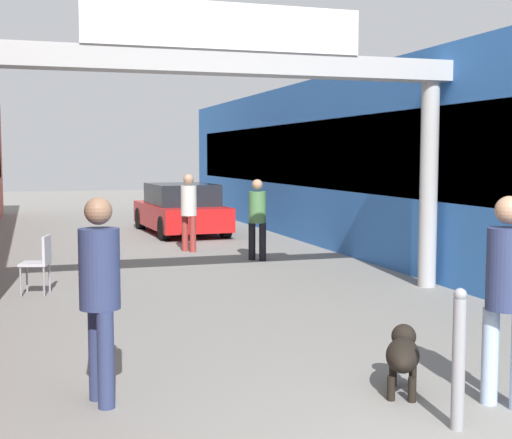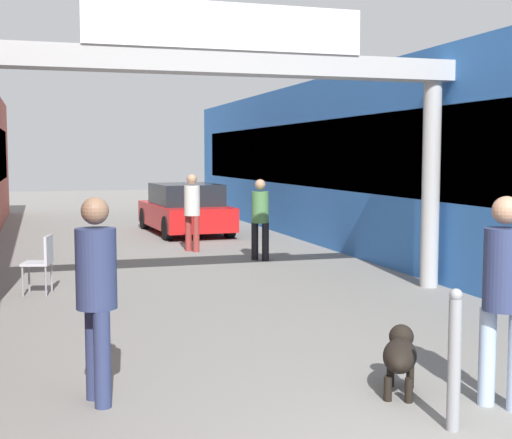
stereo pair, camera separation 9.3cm
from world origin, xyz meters
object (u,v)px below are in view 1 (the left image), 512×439
Objects in this scene: dog_on_leash at (403,353)px; bollard_post_metal at (459,358)px; parked_car_red at (181,209)px; pedestrian_with_dog at (507,287)px; pedestrian_elderly_walking at (189,207)px; pedestrian_companion at (100,286)px; pedestrian_carrying_crate at (257,214)px; cafe_chair_aluminium_nearer at (40,259)px.

dog_on_leash is 0.93m from bollard_post_metal.
pedestrian_with_dog is at bearing -90.37° from parked_car_red.
parked_car_red is (0.74, 14.12, 0.09)m from bollard_post_metal.
dog_on_leash is at bearing -90.84° from pedestrian_elderly_walking.
pedestrian_companion reaches higher than pedestrian_elderly_walking.
pedestrian_companion reaches higher than bollard_post_metal.
pedestrian_with_dog is 1.61× the size of bollard_post_metal.
pedestrian_carrying_crate is at bearing -84.99° from parked_car_red.
bollard_post_metal is at bearing -92.33° from dog_on_leash.
dog_on_leash is (2.57, -0.48, -0.66)m from pedestrian_companion.
cafe_chair_aluminium_nearer is 0.22× the size of parked_car_red.
dog_on_leash is 13.23m from parked_car_red.
parked_car_red is (3.70, 7.66, 0.10)m from cafe_chair_aluminium_nearer.
pedestrian_elderly_walking is 10.51m from bollard_post_metal.
dog_on_leash is at bearing -10.65° from pedestrian_companion.
dog_on_leash is at bearing -93.03° from parked_car_red.
pedestrian_with_dog is 13.81m from parked_car_red.
pedestrian_companion is 2.70m from dog_on_leash.
bollard_post_metal is at bearing -154.27° from pedestrian_with_dog.
cafe_chair_aluminium_nearer is at bearing 118.36° from dog_on_leash.
parked_car_red is (3.27, 12.72, -0.36)m from pedestrian_companion.
cafe_chair_aluminium_nearer is (-3.61, 6.15, -0.47)m from pedestrian_with_dog.
pedestrian_companion is 13.14m from parked_car_red.
pedestrian_carrying_crate is (0.55, 8.51, -0.09)m from pedestrian_with_dog.
dog_on_leash is 6.31m from cafe_chair_aluminium_nearer.
parked_car_red is at bearing 89.63° from pedestrian_with_dog.
pedestrian_companion reaches higher than cafe_chair_aluminium_nearer.
cafe_chair_aluminium_nearer is at bearing 94.80° from pedestrian_companion.
pedestrian_elderly_walking is 1.54× the size of bollard_post_metal.
cafe_chair_aluminium_nearer is at bearing -115.76° from parked_car_red.
bollard_post_metal is at bearing -90.97° from pedestrian_elderly_walking.
pedestrian_with_dog is 1.98× the size of cafe_chair_aluminium_nearer.
pedestrian_elderly_walking is at bearing 52.20° from cafe_chair_aluminium_nearer.
bollard_post_metal is (-0.18, -10.50, -0.41)m from pedestrian_elderly_walking.
dog_on_leash is at bearing 135.69° from pedestrian_with_dog.
pedestrian_with_dog reaches higher than bollard_post_metal.
cafe_chair_aluminium_nearer is 8.50m from parked_car_red.
pedestrian_with_dog is at bearing -18.75° from pedestrian_companion.
pedestrian_elderly_walking is at bearing 121.34° from pedestrian_carrying_crate.
pedestrian_elderly_walking is at bearing 92.64° from pedestrian_with_dog.
pedestrian_carrying_crate is (3.73, 7.43, -0.09)m from pedestrian_companion.
pedestrian_elderly_walking is (-1.02, 1.68, 0.04)m from pedestrian_carrying_crate.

